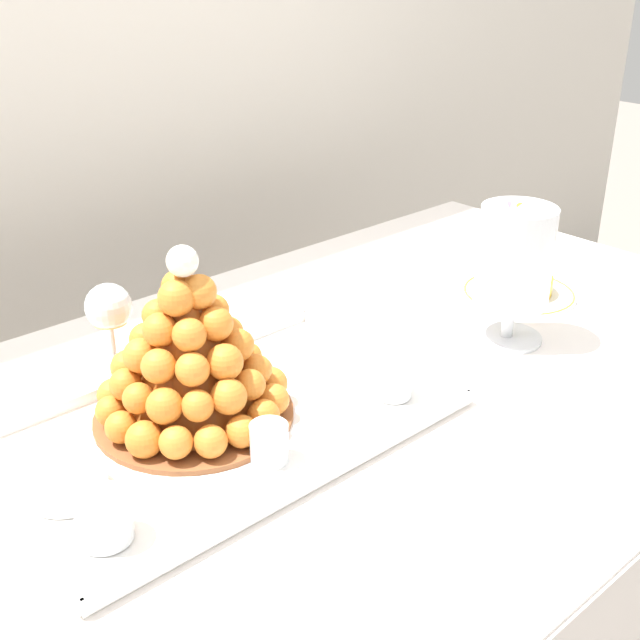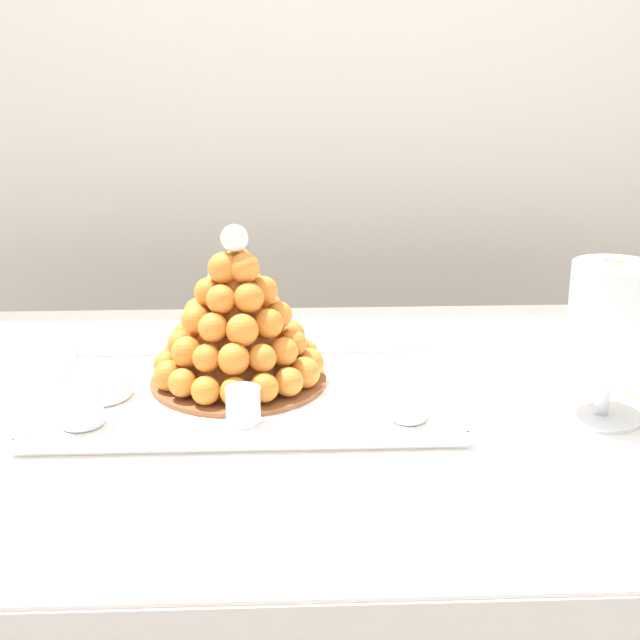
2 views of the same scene
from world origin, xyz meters
name	(u,v)px [view 2 (image 2 of 2)]	position (x,y,z in m)	size (l,w,h in m)	color
backdrop_wall	(329,39)	(0.00, 0.94, 1.25)	(4.80, 0.10, 2.50)	silver
buffet_table	(360,448)	(0.00, 0.00, 0.65)	(1.75, 0.97, 0.73)	brown
serving_tray	(249,395)	(-0.17, 0.02, 0.73)	(0.61, 0.37, 0.02)	white
croquembouche	(237,326)	(-0.19, 0.07, 0.83)	(0.28, 0.28, 0.25)	brown
dessert_cup_left	(81,407)	(-0.40, -0.08, 0.76)	(0.06, 0.06, 0.06)	silver
dessert_cup_mid_left	(243,407)	(-0.17, -0.08, 0.76)	(0.05, 0.05, 0.05)	silver
dessert_cup_centre	(408,400)	(0.06, -0.08, 0.76)	(0.05, 0.05, 0.06)	silver
creme_brulee_ramekin	(100,386)	(-0.40, 0.02, 0.75)	(0.10, 0.10, 0.03)	white
macaron_goblet	(611,324)	(0.34, -0.07, 0.87)	(0.12, 0.12, 0.24)	white
wine_glass	(227,285)	(-0.21, 0.23, 0.85)	(0.07, 0.07, 0.16)	silver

